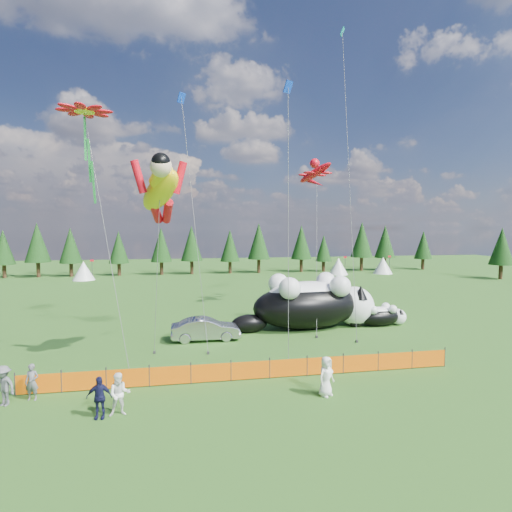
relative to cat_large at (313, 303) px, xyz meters
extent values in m
plane|color=#113309|center=(-6.54, -6.62, -1.98)|extent=(160.00, 160.00, 0.00)
cylinder|color=#262626|center=(-17.54, -9.62, -1.43)|extent=(0.06, 0.06, 1.10)
cylinder|color=#262626|center=(-15.54, -9.62, -1.43)|extent=(0.06, 0.06, 1.10)
cylinder|color=#262626|center=(-13.54, -9.62, -1.43)|extent=(0.06, 0.06, 1.10)
cylinder|color=#262626|center=(-11.54, -9.62, -1.43)|extent=(0.06, 0.06, 1.10)
cylinder|color=#262626|center=(-9.54, -9.62, -1.43)|extent=(0.06, 0.06, 1.10)
cylinder|color=#262626|center=(-7.54, -9.62, -1.43)|extent=(0.06, 0.06, 1.10)
cylinder|color=#262626|center=(-5.54, -9.62, -1.43)|extent=(0.06, 0.06, 1.10)
cylinder|color=#262626|center=(-3.54, -9.62, -1.43)|extent=(0.06, 0.06, 1.10)
cylinder|color=#262626|center=(-1.54, -9.62, -1.43)|extent=(0.06, 0.06, 1.10)
cylinder|color=#262626|center=(0.46, -9.62, -1.43)|extent=(0.06, 0.06, 1.10)
cylinder|color=#262626|center=(2.46, -9.62, -1.43)|extent=(0.06, 0.06, 1.10)
cylinder|color=#262626|center=(4.46, -9.62, -1.43)|extent=(0.06, 0.06, 1.10)
cube|color=#EA5D04|center=(-16.54, -9.62, -1.48)|extent=(2.00, 0.04, 0.90)
cube|color=#EA5D04|center=(-14.54, -9.62, -1.48)|extent=(2.00, 0.04, 0.90)
cube|color=#EA5D04|center=(-12.54, -9.62, -1.48)|extent=(2.00, 0.04, 0.90)
cube|color=#EA5D04|center=(-10.54, -9.62, -1.48)|extent=(2.00, 0.04, 0.90)
cube|color=#EA5D04|center=(-8.54, -9.62, -1.48)|extent=(2.00, 0.04, 0.90)
cube|color=#EA5D04|center=(-6.54, -9.62, -1.48)|extent=(2.00, 0.04, 0.90)
cube|color=#EA5D04|center=(-4.54, -9.62, -1.48)|extent=(2.00, 0.04, 0.90)
cube|color=#EA5D04|center=(-2.54, -9.62, -1.48)|extent=(2.00, 0.04, 0.90)
cube|color=#EA5D04|center=(-0.54, -9.62, -1.48)|extent=(2.00, 0.04, 0.90)
cube|color=#EA5D04|center=(1.46, -9.62, -1.48)|extent=(2.00, 0.04, 0.90)
cube|color=#EA5D04|center=(3.46, -9.62, -1.48)|extent=(2.00, 0.04, 0.90)
ellipsoid|color=black|center=(-0.50, -0.05, -0.25)|extent=(8.99, 4.81, 3.46)
ellipsoid|color=white|center=(-0.50, -0.05, 0.61)|extent=(6.78, 3.47, 2.12)
sphere|color=white|center=(3.53, 0.32, -0.44)|extent=(3.08, 3.08, 3.08)
sphere|color=#CF5076|center=(4.83, 0.44, -0.44)|extent=(0.43, 0.43, 0.43)
ellipsoid|color=black|center=(-5.10, -0.46, -1.31)|extent=(2.81, 1.59, 1.35)
cone|color=black|center=(3.61, -0.60, 0.79)|extent=(1.08, 1.08, 1.08)
cone|color=black|center=(3.44, 1.24, 0.79)|extent=(1.08, 1.08, 1.08)
sphere|color=white|center=(1.50, 1.39, 1.38)|extent=(1.62, 1.62, 1.62)
sphere|color=white|center=(1.72, -1.10, 1.38)|extent=(1.62, 1.62, 1.62)
sphere|color=white|center=(-2.53, 1.03, 1.38)|extent=(1.62, 1.62, 1.62)
sphere|color=white|center=(-2.30, -1.47, 1.38)|extent=(1.62, 1.62, 1.62)
ellipsoid|color=black|center=(5.35, -0.28, -1.27)|extent=(3.65, 1.82, 1.43)
ellipsoid|color=white|center=(5.35, -0.28, -0.91)|extent=(2.75, 1.31, 0.88)
sphere|color=white|center=(7.02, -0.21, -1.35)|extent=(1.27, 1.27, 1.27)
sphere|color=#CF5076|center=(7.56, -0.19, -1.35)|extent=(0.18, 0.18, 0.18)
ellipsoid|color=black|center=(3.44, -0.36, -1.71)|extent=(1.14, 0.60, 0.56)
cone|color=black|center=(7.03, -0.59, -0.84)|extent=(0.45, 0.45, 0.45)
cone|color=black|center=(7.00, 0.17, -0.84)|extent=(0.45, 0.45, 0.45)
sphere|color=white|center=(6.20, 0.27, -0.59)|extent=(0.67, 0.67, 0.67)
sphere|color=white|center=(6.24, -0.76, -0.59)|extent=(0.67, 0.67, 0.67)
sphere|color=white|center=(4.53, 0.21, -0.59)|extent=(0.67, 0.67, 0.67)
sphere|color=white|center=(4.57, -0.83, -0.59)|extent=(0.67, 0.67, 0.67)
imported|color=#B0AFB4|center=(-8.39, -1.93, -1.21)|extent=(4.73, 1.67, 1.56)
imported|color=#5B5B61|center=(-16.60, -10.22, -1.16)|extent=(0.65, 0.48, 1.64)
imported|color=white|center=(-12.49, -12.48, -1.09)|extent=(0.92, 0.61, 1.79)
imported|color=#131536|center=(-13.26, -12.58, -1.12)|extent=(1.05, 0.59, 1.74)
imported|color=#5B5B61|center=(-17.60, -10.62, -1.10)|extent=(1.29, 1.04, 1.77)
imported|color=white|center=(-3.43, -12.14, -1.06)|extent=(1.07, 0.97, 1.84)
cylinder|color=#595959|center=(-11.38, -5.19, 2.99)|extent=(0.03, 0.03, 9.82)
cube|color=#262626|center=(-11.67, -4.36, -1.90)|extent=(0.15, 0.15, 0.16)
cylinder|color=#595959|center=(1.03, 2.60, 4.61)|extent=(0.03, 0.03, 17.08)
cube|color=#262626|center=(-0.66, -2.76, -1.90)|extent=(0.15, 0.15, 0.16)
cylinder|color=#595959|center=(-13.81, -7.14, 5.23)|extent=(0.03, 0.03, 14.97)
cube|color=#262626|center=(-12.44, -9.20, -1.90)|extent=(0.15, 0.15, 0.16)
cube|color=#1A8F32|center=(-15.18, -5.07, 9.55)|extent=(0.22, 0.22, 4.82)
cylinder|color=#595959|center=(-9.13, -2.60, 6.51)|extent=(0.03, 0.03, 17.46)
cube|color=#262626|center=(-8.42, -5.07, -1.90)|extent=(0.15, 0.15, 0.16)
cylinder|color=#595959|center=(2.62, -0.24, 10.25)|extent=(0.03, 0.03, 25.60)
cube|color=#262626|center=(1.64, -4.34, -1.90)|extent=(0.15, 0.15, 0.16)
cylinder|color=#595959|center=(-4.02, -7.45, 5.93)|extent=(0.03, 0.03, 15.59)
cube|color=#262626|center=(-4.13, -8.08, -1.90)|extent=(0.15, 0.15, 0.16)
camera|label=1|loc=(-9.79, -29.20, 5.74)|focal=28.00mm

